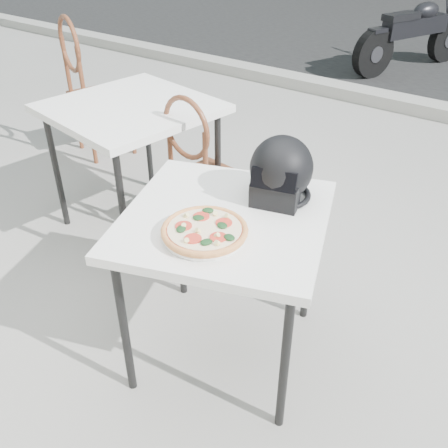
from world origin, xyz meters
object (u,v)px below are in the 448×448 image
Objects in this scene: cafe_table_main at (225,229)px; helmet at (281,172)px; cafe_chair_side at (88,80)px; pizza at (205,230)px; motorcycle at (414,35)px; cafe_table_side at (131,117)px; cafe_chair_main at (199,164)px; plate at (205,235)px.

cafe_table_main is 0.32m from helmet.
pizza is at bearing 170.12° from cafe_chair_side.
helmet is 0.19× the size of motorcycle.
cafe_table_side is at bearing 172.62° from cafe_chair_side.
cafe_table_main is at bearing 173.18° from cafe_chair_side.
cafe_chair_main is 1.52m from cafe_chair_side.
plate is at bearing -80.36° from cafe_table_main.
cafe_chair_side is at bearing 151.77° from cafe_table_main.
pizza reaches higher than cafe_table_side.
helmet reaches higher than cafe_chair_main.
cafe_table_side reaches higher than plate.
pizza is at bearing -33.55° from cafe_table_side.
helmet reaches higher than motorcycle.
pizza is (0.00, 0.00, 0.02)m from plate.
cafe_table_main is 0.59× the size of motorcycle.
cafe_chair_side is at bearing 148.71° from pizza.
cafe_table_main is 0.18m from plate.
helmet is 0.34× the size of cafe_table_side.
helmet is (0.10, 0.24, 0.18)m from cafe_table_main.
plate is at bearing 138.34° from cafe_chair_main.
motorcycle is (0.25, 4.35, -0.33)m from cafe_table_side.
cafe_table_main is 3.07× the size of helmet.
pizza is (0.03, -0.16, 0.10)m from cafe_table_main.
pizza is at bearing 138.35° from cafe_chair_main.
plate is 1.24× the size of helmet.
cafe_table_main is at bearing -27.68° from cafe_table_side.
motorcycle is at bearing 85.64° from helmet.
motorcycle reaches higher than cafe_table_main.
pizza is 0.45× the size of cafe_chair_main.
cafe_chair_main reaches higher than pizza.
cafe_table_side is 0.89× the size of cafe_chair_side.
cafe_table_side is at bearing -70.46° from motorcycle.
cafe_chair_side reaches higher than cafe_table_main.
pizza is 5.14m from motorcycle.
cafe_table_side is at bearing 19.07° from cafe_chair_main.
cafe_table_main is at bearing 143.73° from cafe_chair_main.
helmet is at bearing -56.30° from motorcycle.
plate is at bearing -130.19° from pizza.
pizza is 1.05m from cafe_chair_main.
cafe_chair_main is at bearing 129.61° from plate.
helmet is at bearing 79.59° from plate.
cafe_table_side is at bearing 146.44° from plate.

